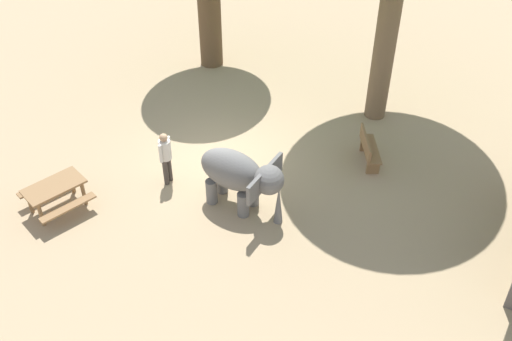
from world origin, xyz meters
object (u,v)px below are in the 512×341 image
(wooden_bench, at_px, (369,149))
(picnic_table_far, at_px, (55,191))
(elephant, at_px, (240,175))
(person_handler, at_px, (166,155))

(wooden_bench, height_order, picnic_table_far, wooden_bench)
(elephant, height_order, person_handler, elephant)
(picnic_table_far, bearing_deg, wooden_bench, 151.02)
(elephant, height_order, wooden_bench, elephant)
(elephant, relative_size, wooden_bench, 1.72)
(wooden_bench, bearing_deg, picnic_table_far, -78.61)
(person_handler, height_order, picnic_table_far, person_handler)
(wooden_bench, distance_m, picnic_table_far, 8.57)
(elephant, distance_m, wooden_bench, 4.09)
(wooden_bench, xyz_separation_m, picnic_table_far, (6.06, -6.06, 0.12))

